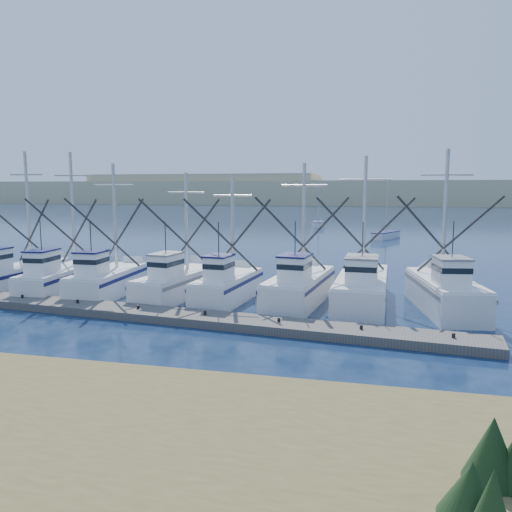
# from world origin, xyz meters

# --- Properties ---
(ground) EXTENTS (500.00, 500.00, 0.00)m
(ground) POSITION_xyz_m (0.00, 0.00, 0.00)
(ground) COLOR #0B1C34
(ground) RESTS_ON ground
(floating_dock) EXTENTS (32.22, 5.62, 0.43)m
(floating_dock) POSITION_xyz_m (-5.97, 5.96, 0.21)
(floating_dock) COLOR #55524C
(floating_dock) RESTS_ON ground
(dune_ridge) EXTENTS (360.00, 60.00, 10.00)m
(dune_ridge) POSITION_xyz_m (0.00, 210.00, 5.00)
(dune_ridge) COLOR tan
(dune_ridge) RESTS_ON ground
(trawler_fleet) EXTENTS (31.68, 9.74, 9.54)m
(trawler_fleet) POSITION_xyz_m (-4.92, 11.24, 1.01)
(trawler_fleet) COLOR white
(trawler_fleet) RESTS_ON ground
(sailboat_near) EXTENTS (4.07, 6.22, 8.10)m
(sailboat_near) POSITION_xyz_m (6.21, 52.88, 0.50)
(sailboat_near) COLOR white
(sailboat_near) RESTS_ON ground
(sailboat_far) EXTENTS (2.39, 5.04, 8.10)m
(sailboat_far) POSITION_xyz_m (-5.17, 71.87, 0.50)
(sailboat_far) COLOR white
(sailboat_far) RESTS_ON ground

